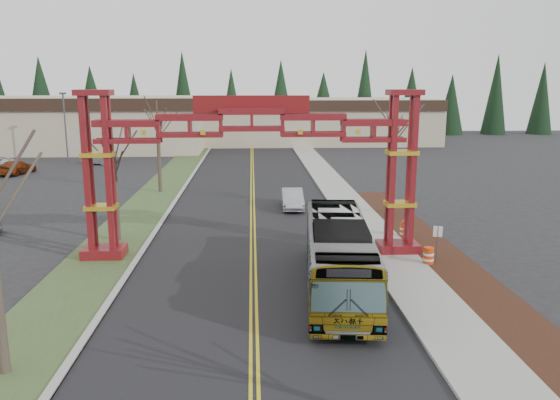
{
  "coord_description": "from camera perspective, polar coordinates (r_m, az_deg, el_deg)",
  "views": [
    {
      "loc": [
        -0.0,
        -10.6,
        9.09
      ],
      "look_at": [
        1.3,
        14.69,
        3.77
      ],
      "focal_mm": 35.0,
      "sensor_mm": 36.0,
      "label": 1
    }
  ],
  "objects": [
    {
      "name": "road",
      "position": [
        36.73,
        -2.86,
        -2.46
      ],
      "size": [
        12.0,
        110.0,
        0.02
      ],
      "primitive_type": "cube",
      "color": "black",
      "rests_on": "ground"
    },
    {
      "name": "lane_line_left",
      "position": [
        36.73,
        -3.05,
        -2.44
      ],
      "size": [
        0.12,
        100.0,
        0.01
      ],
      "primitive_type": "cube",
      "color": "gold",
      "rests_on": "road"
    },
    {
      "name": "lane_line_right",
      "position": [
        36.73,
        -2.67,
        -2.44
      ],
      "size": [
        0.12,
        100.0,
        0.01
      ],
      "primitive_type": "cube",
      "color": "gold",
      "rests_on": "road"
    },
    {
      "name": "curb_right",
      "position": [
        37.23,
        6.65,
        -2.23
      ],
      "size": [
        0.3,
        110.0,
        0.15
      ],
      "primitive_type": "cube",
      "color": "#9F9E99",
      "rests_on": "ground"
    },
    {
      "name": "sidewalk_right",
      "position": [
        37.5,
        8.84,
        -2.19
      ],
      "size": [
        2.6,
        110.0,
        0.14
      ],
      "primitive_type": "cube",
      "color": "gray",
      "rests_on": "ground"
    },
    {
      "name": "landscape_strip",
      "position": [
        24.69,
        22.08,
        -10.5
      ],
      "size": [
        2.6,
        50.0,
        0.12
      ],
      "primitive_type": "cube",
      "color": "black",
      "rests_on": "ground"
    },
    {
      "name": "grass_median",
      "position": [
        37.59,
        -15.16,
        -2.49
      ],
      "size": [
        4.0,
        110.0,
        0.08
      ],
      "primitive_type": "cube",
      "color": "#364A25",
      "rests_on": "ground"
    },
    {
      "name": "curb_left",
      "position": [
        37.23,
        -12.38,
        -2.43
      ],
      "size": [
        0.3,
        110.0,
        0.15
      ],
      "primitive_type": "cube",
      "color": "#9F9E99",
      "rests_on": "ground"
    },
    {
      "name": "gateway_arch",
      "position": [
        28.76,
        -2.95,
        5.64
      ],
      "size": [
        18.2,
        1.6,
        8.9
      ],
      "color": "#5B100C",
      "rests_on": "ground"
    },
    {
      "name": "retail_building_west",
      "position": [
        88.0,
        -23.08,
        7.45
      ],
      "size": [
        46.0,
        22.3,
        7.5
      ],
      "color": "#B8AC8D",
      "rests_on": "ground"
    },
    {
      "name": "retail_building_east",
      "position": [
        91.27,
        3.38,
        8.34
      ],
      "size": [
        38.0,
        20.3,
        7.0
      ],
      "color": "#B8AC8D",
      "rests_on": "ground"
    },
    {
      "name": "conifer_treeline",
      "position": [
        102.63,
        -2.86,
        10.39
      ],
      "size": [
        116.1,
        5.6,
        13.0
      ],
      "color": "black",
      "rests_on": "ground"
    },
    {
      "name": "transit_bus",
      "position": [
        24.77,
        6.11,
        -5.76
      ],
      "size": [
        3.81,
        11.85,
        3.24
      ],
      "primitive_type": "imported",
      "rotation": [
        0.0,
        0.0,
        -0.09
      ],
      "color": "#999BA0",
      "rests_on": "ground"
    },
    {
      "name": "silver_sedan",
      "position": [
        41.1,
        1.29,
        0.13
      ],
      "size": [
        1.59,
        4.46,
        1.47
      ],
      "primitive_type": "imported",
      "rotation": [
        0.0,
        0.0,
        -0.01
      ],
      "color": "#A5A8AD",
      "rests_on": "ground"
    },
    {
      "name": "parked_car_mid_a",
      "position": [
        63.42,
        -25.81,
        3.09
      ],
      "size": [
        2.87,
        5.22,
        1.43
      ],
      "primitive_type": "imported",
      "rotation": [
        0.0,
        0.0,
        2.96
      ],
      "color": "maroon",
      "rests_on": "ground"
    },
    {
      "name": "parked_car_far_a",
      "position": [
        67.69,
        -18.5,
        4.09
      ],
      "size": [
        4.17,
        2.9,
        1.3
      ],
      "primitive_type": "imported",
      "rotation": [
        0.0,
        0.0,
        4.28
      ],
      "color": "#96979D",
      "rests_on": "ground"
    },
    {
      "name": "bare_tree_median_mid",
      "position": [
        32.99,
        -17.01,
        4.16
      ],
      "size": [
        3.12,
        3.12,
        7.05
      ],
      "color": "#382D26",
      "rests_on": "ground"
    },
    {
      "name": "bare_tree_median_far",
      "position": [
        47.85,
        -12.68,
        7.59
      ],
      "size": [
        3.14,
        3.14,
        7.88
      ],
      "color": "#382D26",
      "rests_on": "ground"
    },
    {
      "name": "bare_tree_right_far",
      "position": [
        39.08,
        11.98,
        7.3
      ],
      "size": [
        3.44,
        3.44,
        8.47
      ],
      "color": "#382D26",
      "rests_on": "ground"
    },
    {
      "name": "light_pole_far",
      "position": [
        69.99,
        -21.55,
        7.54
      ],
      "size": [
        0.72,
        0.36,
        8.32
      ],
      "color": "#3F3F44",
      "rests_on": "ground"
    },
    {
      "name": "street_sign",
      "position": [
        29.19,
        16.14,
        -3.74
      ],
      "size": [
        0.45,
        0.2,
        2.05
      ],
      "color": "#3F3F44",
      "rests_on": "ground"
    },
    {
      "name": "barrel_south",
      "position": [
        29.15,
        15.26,
        -5.73
      ],
      "size": [
        0.53,
        0.53,
        0.98
      ],
      "color": "red",
      "rests_on": "ground"
    },
    {
      "name": "barrel_mid",
      "position": [
        33.91,
        12.85,
        -3.14
      ],
      "size": [
        0.52,
        0.52,
        0.97
      ],
      "color": "red",
      "rests_on": "ground"
    },
    {
      "name": "barrel_north",
      "position": [
        33.9,
        13.07,
        -3.05
      ],
      "size": [
        0.59,
        0.59,
        1.1
      ],
      "color": "red",
      "rests_on": "ground"
    }
  ]
}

